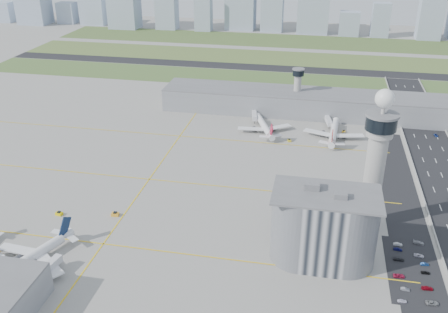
% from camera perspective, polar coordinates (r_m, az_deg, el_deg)
% --- Properties ---
extents(ground, '(1000.00, 1000.00, 0.00)m').
position_cam_1_polar(ground, '(235.60, -1.69, -6.91)').
color(ground, '#9F9C94').
extents(grass_strip_0, '(480.00, 50.00, 0.08)m').
position_cam_1_polar(grass_strip_0, '(442.02, 2.33, 8.93)').
color(grass_strip_0, '#506E34').
rests_on(grass_strip_0, ground).
extents(grass_strip_1, '(480.00, 60.00, 0.08)m').
position_cam_1_polar(grass_strip_1, '(513.58, 3.70, 11.27)').
color(grass_strip_1, '#4F652F').
rests_on(grass_strip_1, ground).
extents(grass_strip_2, '(480.00, 70.00, 0.08)m').
position_cam_1_polar(grass_strip_2, '(590.85, 4.81, 13.13)').
color(grass_strip_2, '#495C2B').
rests_on(grass_strip_2, ground).
extents(runway, '(480.00, 22.00, 0.10)m').
position_cam_1_polar(runway, '(477.19, 3.06, 10.18)').
color(runway, black).
rests_on(runway, ground).
extents(barrier_left, '(0.60, 500.00, 1.20)m').
position_cam_1_polar(barrier_left, '(237.27, 23.14, -8.82)').
color(barrier_left, '#9E9E99').
rests_on(barrier_left, ground).
extents(landside_road, '(18.00, 260.00, 0.08)m').
position_cam_1_polar(landside_road, '(227.11, 20.80, -10.19)').
color(landside_road, black).
rests_on(landside_road, ground).
extents(parking_lot, '(20.00, 44.00, 0.10)m').
position_cam_1_polar(parking_lot, '(217.13, 20.70, -11.99)').
color(parking_lot, black).
rests_on(parking_lot, ground).
extents(taxiway_line_h_0, '(260.00, 0.60, 0.01)m').
position_cam_1_polar(taxiway_line_h_0, '(223.77, -13.64, -9.69)').
color(taxiway_line_h_0, yellow).
rests_on(taxiway_line_h_0, ground).
extents(taxiway_line_h_1, '(260.00, 0.60, 0.01)m').
position_cam_1_polar(taxiway_line_h_1, '(270.70, -8.55, -2.59)').
color(taxiway_line_h_1, yellow).
rests_on(taxiway_line_h_1, ground).
extents(taxiway_line_h_2, '(260.00, 0.60, 0.01)m').
position_cam_1_polar(taxiway_line_h_2, '(322.00, -5.06, 2.34)').
color(taxiway_line_h_2, yellow).
rests_on(taxiway_line_h_2, ground).
extents(taxiway_line_v, '(0.60, 260.00, 0.01)m').
position_cam_1_polar(taxiway_line_v, '(270.70, -8.55, -2.59)').
color(taxiway_line_v, yellow).
rests_on(taxiway_line_v, ground).
extents(control_tower, '(14.00, 14.00, 64.50)m').
position_cam_1_polar(control_tower, '(222.73, 17.04, 0.14)').
color(control_tower, '#ADAAA5').
rests_on(control_tower, ground).
extents(secondary_tower, '(8.60, 8.60, 31.90)m').
position_cam_1_polar(secondary_tower, '(360.24, 8.39, 7.91)').
color(secondary_tower, '#ADAAA5').
rests_on(secondary_tower, ground).
extents(admin_building, '(42.00, 24.00, 33.50)m').
position_cam_1_polar(admin_building, '(204.41, 11.33, -7.95)').
color(admin_building, '#B2B2B7').
rests_on(admin_building, ground).
extents(terminal_pier, '(210.00, 32.00, 15.80)m').
position_cam_1_polar(terminal_pier, '(361.46, 9.84, 6.04)').
color(terminal_pier, gray).
rests_on(terminal_pier, ground).
extents(airplane_near_c, '(49.92, 53.63, 12.12)m').
position_cam_1_polar(airplane_near_c, '(216.86, -21.42, -10.21)').
color(airplane_near_c, white).
rests_on(airplane_near_c, ground).
extents(airplane_far_a, '(48.46, 52.19, 11.84)m').
position_cam_1_polar(airplane_far_a, '(327.75, 4.63, 3.91)').
color(airplane_far_a, white).
rests_on(airplane_far_a, ground).
extents(airplane_far_b, '(41.12, 47.42, 12.61)m').
position_cam_1_polar(airplane_far_b, '(324.39, 12.48, 3.20)').
color(airplane_far_b, white).
rests_on(airplane_far_b, ground).
extents(jet_bridge_near_2, '(5.39, 14.31, 5.70)m').
position_cam_1_polar(jet_bridge_near_2, '(206.38, -20.65, -13.19)').
color(jet_bridge_near_2, silver).
rests_on(jet_bridge_near_2, ground).
extents(jet_bridge_far_0, '(5.39, 14.31, 5.70)m').
position_cam_1_polar(jet_bridge_far_0, '(350.85, 3.45, 4.89)').
color(jet_bridge_far_0, silver).
rests_on(jet_bridge_far_0, ground).
extents(jet_bridge_far_1, '(5.39, 14.31, 5.70)m').
position_cam_1_polar(jet_bridge_far_1, '(348.15, 11.64, 4.23)').
color(jet_bridge_far_1, silver).
rests_on(jet_bridge_far_1, ground).
extents(tug_2, '(3.43, 2.63, 1.81)m').
position_cam_1_polar(tug_2, '(248.97, -18.33, -6.18)').
color(tug_2, yellow).
rests_on(tug_2, ground).
extents(tug_3, '(3.64, 2.68, 1.99)m').
position_cam_1_polar(tug_3, '(241.39, -12.33, -6.42)').
color(tug_3, gold).
rests_on(tug_3, ground).
extents(tug_4, '(2.68, 3.28, 1.65)m').
position_cam_1_polar(tug_4, '(315.28, 7.47, 1.86)').
color(tug_4, yellow).
rests_on(tug_4, ground).
extents(tug_5, '(2.12, 2.99, 1.70)m').
position_cam_1_polar(tug_5, '(335.03, 13.53, 2.81)').
color(tug_5, yellow).
rests_on(tug_5, ground).
extents(car_lot_0, '(3.45, 1.66, 1.14)m').
position_cam_1_polar(car_lot_0, '(199.97, 19.69, -15.28)').
color(car_lot_0, white).
rests_on(car_lot_0, ground).
extents(car_lot_1, '(3.44, 1.51, 1.10)m').
position_cam_1_polar(car_lot_1, '(205.59, 20.01, -14.06)').
color(car_lot_1, gray).
rests_on(car_lot_1, ground).
extents(car_lot_2, '(4.68, 2.52, 1.25)m').
position_cam_1_polar(car_lot_2, '(211.17, 19.36, -12.73)').
color(car_lot_2, '#A2183B').
rests_on(car_lot_2, ground).
extents(car_lot_3, '(4.27, 1.86, 1.22)m').
position_cam_1_polar(car_lot_3, '(220.00, 19.34, -11.02)').
color(car_lot_3, '#222327').
rests_on(car_lot_3, ground).
extents(car_lot_4, '(3.76, 1.82, 1.24)m').
position_cam_1_polar(car_lot_4, '(225.80, 19.24, -9.96)').
color(car_lot_4, navy).
rests_on(car_lot_4, ground).
extents(car_lot_5, '(3.75, 1.38, 1.23)m').
position_cam_1_polar(car_lot_5, '(228.85, 19.25, -9.45)').
color(car_lot_5, silver).
rests_on(car_lot_5, ground).
extents(car_lot_6, '(4.93, 2.63, 1.32)m').
position_cam_1_polar(car_lot_6, '(202.79, 22.70, -15.18)').
color(car_lot_6, gray).
rests_on(car_lot_6, ground).
extents(car_lot_7, '(4.49, 2.15, 1.26)m').
position_cam_1_polar(car_lot_7, '(208.86, 22.23, -13.76)').
color(car_lot_7, maroon).
rests_on(car_lot_7, ground).
extents(car_lot_8, '(3.50, 1.64, 1.16)m').
position_cam_1_polar(car_lot_8, '(216.48, 22.04, -12.19)').
color(car_lot_8, black).
rests_on(car_lot_8, ground).
extents(car_lot_9, '(3.54, 1.64, 1.12)m').
position_cam_1_polar(car_lot_9, '(220.95, 21.96, -11.34)').
color(car_lot_9, navy).
rests_on(car_lot_9, ground).
extents(car_lot_10, '(4.21, 2.38, 1.11)m').
position_cam_1_polar(car_lot_10, '(225.09, 21.38, -10.49)').
color(car_lot_10, silver).
rests_on(car_lot_10, ground).
extents(car_lot_11, '(4.73, 2.56, 1.30)m').
position_cam_1_polar(car_lot_11, '(232.90, 21.37, -9.15)').
color(car_lot_11, '#999AA0').
rests_on(car_lot_11, ground).
extents(car_hw_2, '(2.37, 4.49, 1.20)m').
position_cam_1_polar(car_hw_2, '(348.18, 23.07, 2.24)').
color(car_hw_2, navy).
rests_on(car_hw_2, ground).
extents(car_hw_4, '(1.78, 3.67, 1.21)m').
position_cam_1_polar(car_hw_4, '(398.48, 19.80, 5.62)').
color(car_hw_4, gray).
rests_on(car_hw_4, ground).
extents(skyline_bldg_0, '(24.05, 19.24, 26.50)m').
position_cam_1_polar(skyline_bldg_0, '(755.38, -23.77, 14.90)').
color(skyline_bldg_0, '#9EADC1').
rests_on(skyline_bldg_0, ground).
extents(skyline_bldg_2, '(22.81, 18.25, 26.79)m').
position_cam_1_polar(skyline_bldg_2, '(717.80, -17.47, 15.40)').
color(skyline_bldg_2, '#9EADC1').
rests_on(skyline_bldg_2, ground).
extents(skyline_bldg_3, '(32.30, 25.84, 36.93)m').
position_cam_1_polar(skyline_bldg_3, '(700.73, -14.58, 15.94)').
color(skyline_bldg_3, '#9EADC1').
rests_on(skyline_bldg_3, ground).
extents(skyline_bldg_4, '(35.81, 28.65, 60.36)m').
position_cam_1_polar(skyline_bldg_4, '(665.07, -11.38, 16.78)').
color(skyline_bldg_4, '#9EADC1').
rests_on(skyline_bldg_4, ground).
extents(skyline_bldg_5, '(25.49, 20.39, 66.89)m').
position_cam_1_polar(skyline_bldg_5, '(650.30, -6.61, 17.19)').
color(skyline_bldg_5, '#9EADC1').
rests_on(skyline_bldg_5, ground).
extents(skyline_bldg_6, '(20.04, 16.03, 45.20)m').
position_cam_1_polar(skyline_bldg_6, '(637.60, -2.37, 16.18)').
color(skyline_bldg_6, '#9EADC1').
rests_on(skyline_bldg_6, ground).
extents(skyline_bldg_7, '(35.76, 28.61, 61.22)m').
position_cam_1_polar(skyline_bldg_7, '(646.17, 1.93, 17.03)').
color(skyline_bldg_7, '#9EADC1').
rests_on(skyline_bldg_7, ground).
extents(skyline_bldg_9, '(36.96, 29.57, 62.11)m').
position_cam_1_polar(skyline_bldg_9, '(633.14, 10.24, 16.53)').
color(skyline_bldg_9, '#9EADC1').
rests_on(skyline_bldg_9, ground).
extents(skyline_bldg_10, '(23.01, 18.41, 27.75)m').
position_cam_1_polar(skyline_bldg_10, '(627.87, 14.12, 14.51)').
color(skyline_bldg_10, '#9EADC1').
rests_on(skyline_bldg_10, ground).
extents(skyline_bldg_11, '(20.22, 16.18, 38.97)m').
position_cam_1_polar(skyline_bldg_11, '(629.05, 17.46, 14.66)').
color(skyline_bldg_11, '#9EADC1').
rests_on(skyline_bldg_11, ground).
extents(skyline_bldg_12, '(26.14, 20.92, 46.89)m').
position_cam_1_polar(skyline_bldg_12, '(634.02, 22.50, 14.37)').
color(skyline_bldg_12, '#9EADC1').
rests_on(skyline_bldg_12, ground).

